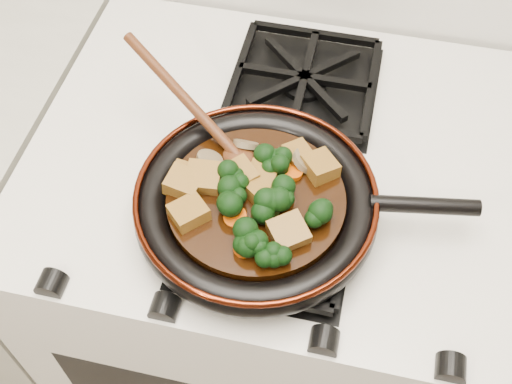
# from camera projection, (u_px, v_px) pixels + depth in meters

# --- Properties ---
(stove) EXTENTS (0.76, 0.60, 0.90)m
(stove) POSITION_uv_depth(u_px,v_px,m) (278.00, 293.00, 1.31)
(stove) COLOR silver
(stove) RESTS_ON ground
(burner_grate_front) EXTENTS (0.23, 0.23, 0.03)m
(burner_grate_front) POSITION_uv_depth(u_px,v_px,m) (267.00, 227.00, 0.85)
(burner_grate_front) COLOR black
(burner_grate_front) RESTS_ON stove
(burner_grate_back) EXTENTS (0.23, 0.23, 0.03)m
(burner_grate_back) POSITION_uv_depth(u_px,v_px,m) (304.00, 81.00, 1.01)
(burner_grate_back) COLOR black
(burner_grate_back) RESTS_ON stove
(skillet) EXTENTS (0.44, 0.32, 0.05)m
(skillet) POSITION_uv_depth(u_px,v_px,m) (258.00, 204.00, 0.84)
(skillet) COLOR black
(skillet) RESTS_ON burner_grate_front
(braising_sauce) EXTENTS (0.23, 0.23, 0.02)m
(braising_sauce) POSITION_uv_depth(u_px,v_px,m) (256.00, 201.00, 0.84)
(braising_sauce) COLOR black
(braising_sauce) RESTS_ON skillet
(tofu_cube_0) EXTENTS (0.05, 0.05, 0.02)m
(tofu_cube_0) POSITION_uv_depth(u_px,v_px,m) (297.00, 153.00, 0.86)
(tofu_cube_0) COLOR brown
(tofu_cube_0) RESTS_ON braising_sauce
(tofu_cube_1) EXTENTS (0.06, 0.06, 0.03)m
(tofu_cube_1) POSITION_uv_depth(u_px,v_px,m) (289.00, 233.00, 0.79)
(tofu_cube_1) COLOR brown
(tofu_cube_1) RESTS_ON braising_sauce
(tofu_cube_2) EXTENTS (0.06, 0.06, 0.03)m
(tofu_cube_2) POSITION_uv_depth(u_px,v_px,m) (320.00, 167.00, 0.85)
(tofu_cube_2) COLOR brown
(tofu_cube_2) RESTS_ON braising_sauce
(tofu_cube_3) EXTENTS (0.04, 0.04, 0.02)m
(tofu_cube_3) POSITION_uv_depth(u_px,v_px,m) (186.00, 176.00, 0.84)
(tofu_cube_3) COLOR brown
(tofu_cube_3) RESTS_ON braising_sauce
(tofu_cube_4) EXTENTS (0.05, 0.05, 0.03)m
(tofu_cube_4) POSITION_uv_depth(u_px,v_px,m) (184.00, 183.00, 0.83)
(tofu_cube_4) COLOR brown
(tofu_cube_4) RESTS_ON braising_sauce
(tofu_cube_5) EXTENTS (0.05, 0.05, 0.03)m
(tofu_cube_5) POSITION_uv_depth(u_px,v_px,m) (204.00, 178.00, 0.83)
(tofu_cube_5) COLOR brown
(tofu_cube_5) RESTS_ON braising_sauce
(tofu_cube_6) EXTENTS (0.04, 0.04, 0.02)m
(tofu_cube_6) POSITION_uv_depth(u_px,v_px,m) (262.00, 176.00, 0.84)
(tofu_cube_6) COLOR brown
(tofu_cube_6) RESTS_ON braising_sauce
(tofu_cube_7) EXTENTS (0.06, 0.06, 0.02)m
(tofu_cube_7) POSITION_uv_depth(u_px,v_px,m) (189.00, 213.00, 0.80)
(tofu_cube_7) COLOR brown
(tofu_cube_7) RESTS_ON braising_sauce
(tofu_cube_8) EXTENTS (0.05, 0.05, 0.02)m
(tofu_cube_8) POSITION_uv_depth(u_px,v_px,m) (263.00, 191.00, 0.82)
(tofu_cube_8) COLOR brown
(tofu_cube_8) RESTS_ON braising_sauce
(tofu_cube_9) EXTENTS (0.06, 0.06, 0.03)m
(tofu_cube_9) POSITION_uv_depth(u_px,v_px,m) (238.00, 176.00, 0.84)
(tofu_cube_9) COLOR brown
(tofu_cube_9) RESTS_ON braising_sauce
(broccoli_floret_0) EXTENTS (0.08, 0.08, 0.08)m
(broccoli_floret_0) POSITION_uv_depth(u_px,v_px,m) (253.00, 243.00, 0.77)
(broccoli_floret_0) COLOR black
(broccoli_floret_0) RESTS_ON braising_sauce
(broccoli_floret_1) EXTENTS (0.09, 0.09, 0.06)m
(broccoli_floret_1) POSITION_uv_depth(u_px,v_px,m) (235.00, 206.00, 0.80)
(broccoli_floret_1) COLOR black
(broccoli_floret_1) RESTS_ON braising_sauce
(broccoli_floret_2) EXTENTS (0.08, 0.08, 0.06)m
(broccoli_floret_2) POSITION_uv_depth(u_px,v_px,m) (231.00, 184.00, 0.83)
(broccoli_floret_2) COLOR black
(broccoli_floret_2) RESTS_ON braising_sauce
(broccoli_floret_3) EXTENTS (0.08, 0.08, 0.06)m
(broccoli_floret_3) POSITION_uv_depth(u_px,v_px,m) (274.00, 258.00, 0.77)
(broccoli_floret_3) COLOR black
(broccoli_floret_3) RESTS_ON braising_sauce
(broccoli_floret_4) EXTENTS (0.09, 0.08, 0.08)m
(broccoli_floret_4) POSITION_uv_depth(u_px,v_px,m) (321.00, 214.00, 0.80)
(broccoli_floret_4) COLOR black
(broccoli_floret_4) RESTS_ON braising_sauce
(broccoli_floret_5) EXTENTS (0.06, 0.07, 0.06)m
(broccoli_floret_5) POSITION_uv_depth(u_px,v_px,m) (279.00, 198.00, 0.81)
(broccoli_floret_5) COLOR black
(broccoli_floret_5) RESTS_ON braising_sauce
(broccoli_floret_6) EXTENTS (0.09, 0.08, 0.07)m
(broccoli_floret_6) POSITION_uv_depth(u_px,v_px,m) (275.00, 208.00, 0.80)
(broccoli_floret_6) COLOR black
(broccoli_floret_6) RESTS_ON braising_sauce
(broccoli_floret_7) EXTENTS (0.09, 0.08, 0.06)m
(broccoli_floret_7) POSITION_uv_depth(u_px,v_px,m) (271.00, 164.00, 0.85)
(broccoli_floret_7) COLOR black
(broccoli_floret_7) RESTS_ON braising_sauce
(carrot_coin_0) EXTENTS (0.03, 0.03, 0.02)m
(carrot_coin_0) POSITION_uv_depth(u_px,v_px,m) (235.00, 217.00, 0.80)
(carrot_coin_0) COLOR #C64805
(carrot_coin_0) RESTS_ON braising_sauce
(carrot_coin_1) EXTENTS (0.03, 0.03, 0.02)m
(carrot_coin_1) POSITION_uv_depth(u_px,v_px,m) (300.00, 152.00, 0.86)
(carrot_coin_1) COLOR #C64805
(carrot_coin_1) RESTS_ON braising_sauce
(carrot_coin_2) EXTENTS (0.03, 0.03, 0.01)m
(carrot_coin_2) POSITION_uv_depth(u_px,v_px,m) (244.00, 248.00, 0.78)
(carrot_coin_2) COLOR #C64805
(carrot_coin_2) RESTS_ON braising_sauce
(carrot_coin_3) EXTENTS (0.03, 0.03, 0.01)m
(carrot_coin_3) POSITION_uv_depth(u_px,v_px,m) (292.00, 172.00, 0.84)
(carrot_coin_3) COLOR #C64805
(carrot_coin_3) RESTS_ON braising_sauce
(mushroom_slice_0) EXTENTS (0.05, 0.05, 0.03)m
(mushroom_slice_0) POSITION_uv_depth(u_px,v_px,m) (304.00, 161.00, 0.85)
(mushroom_slice_0) COLOR brown
(mushroom_slice_0) RESTS_ON braising_sauce
(mushroom_slice_1) EXTENTS (0.04, 0.03, 0.03)m
(mushroom_slice_1) POSITION_uv_depth(u_px,v_px,m) (246.00, 144.00, 0.87)
(mushroom_slice_1) COLOR brown
(mushroom_slice_1) RESTS_ON braising_sauce
(mushroom_slice_2) EXTENTS (0.05, 0.05, 0.02)m
(mushroom_slice_2) POSITION_uv_depth(u_px,v_px,m) (209.00, 160.00, 0.85)
(mushroom_slice_2) COLOR brown
(mushroom_slice_2) RESTS_ON braising_sauce
(wooden_spoon) EXTENTS (0.14, 0.11, 0.24)m
(wooden_spoon) POSITION_uv_depth(u_px,v_px,m) (207.00, 123.00, 0.87)
(wooden_spoon) COLOR #4A230F
(wooden_spoon) RESTS_ON braising_sauce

